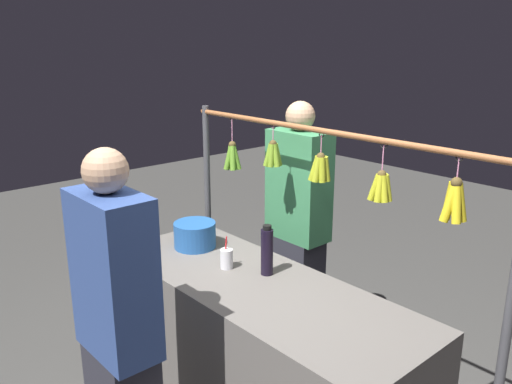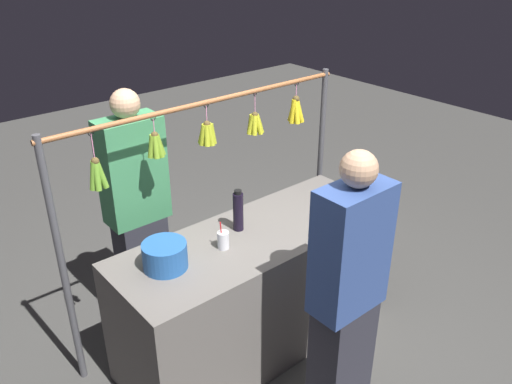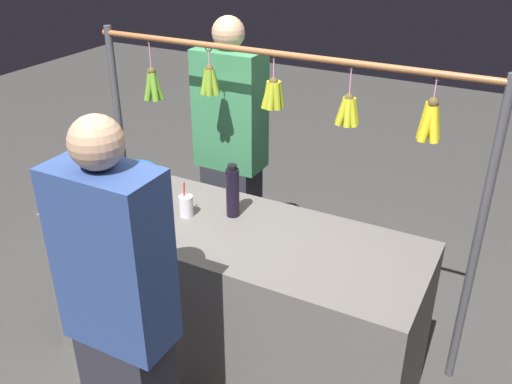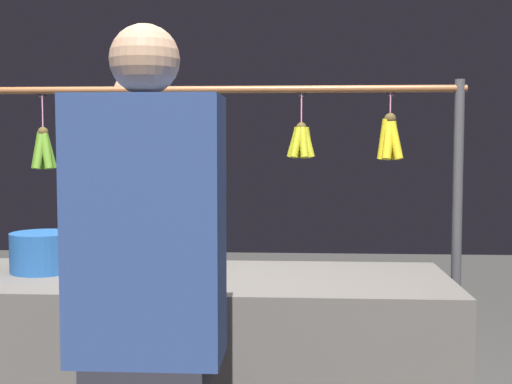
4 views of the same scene
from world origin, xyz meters
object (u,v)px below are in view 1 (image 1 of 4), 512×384
(water_bottle, at_px, (267,251))
(customer_person, at_px, (119,343))
(blue_bucket, at_px, (195,235))
(drink_cup, at_px, (227,259))
(vendor_person, at_px, (298,232))

(water_bottle, xyz_separation_m, customer_person, (-0.02, 0.89, -0.18))
(water_bottle, height_order, blue_bucket, water_bottle)
(drink_cup, relative_size, customer_person, 0.11)
(customer_person, bearing_deg, blue_bucket, -54.04)
(drink_cup, bearing_deg, blue_bucket, -7.71)
(water_bottle, bearing_deg, vendor_person, -59.13)
(blue_bucket, height_order, vendor_person, vendor_person)
(water_bottle, distance_m, customer_person, 0.91)
(water_bottle, xyz_separation_m, drink_cup, (0.21, 0.11, -0.08))
(blue_bucket, bearing_deg, drink_cup, 172.29)
(blue_bucket, relative_size, drink_cup, 1.41)
(water_bottle, relative_size, blue_bucket, 1.10)
(water_bottle, height_order, vendor_person, vendor_person)
(drink_cup, height_order, vendor_person, vendor_person)
(customer_person, bearing_deg, water_bottle, -88.49)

